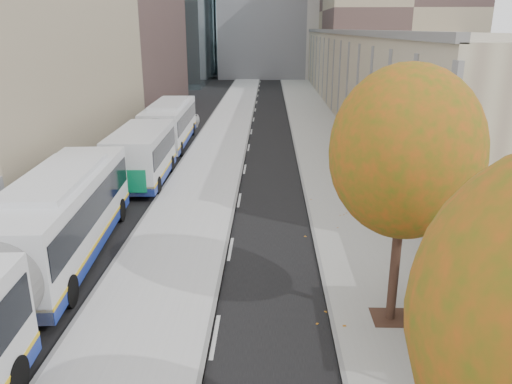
{
  "coord_description": "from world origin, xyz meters",
  "views": [
    {
      "loc": [
        -0.14,
        -0.34,
        8.48
      ],
      "look_at": [
        -0.61,
        17.81,
        2.5
      ],
      "focal_mm": 35.0,
      "sensor_mm": 36.0,
      "label": 1
    }
  ],
  "objects_px": {
    "bus_near": "(14,267)",
    "distant_car": "(183,121)",
    "bus_shelter": "(499,291)",
    "bus_far": "(160,134)"
  },
  "relations": [
    {
      "from": "bus_near",
      "to": "distant_car",
      "type": "height_order",
      "value": "bus_near"
    },
    {
      "from": "bus_shelter",
      "to": "bus_near",
      "type": "distance_m",
      "value": 13.5
    },
    {
      "from": "bus_shelter",
      "to": "bus_far",
      "type": "distance_m",
      "value": 25.34
    },
    {
      "from": "bus_far",
      "to": "distant_car",
      "type": "bearing_deg",
      "value": 89.46
    },
    {
      "from": "bus_near",
      "to": "distant_car",
      "type": "distance_m",
      "value": 30.05
    },
    {
      "from": "bus_shelter",
      "to": "bus_near",
      "type": "height_order",
      "value": "bus_near"
    },
    {
      "from": "bus_shelter",
      "to": "bus_far",
      "type": "height_order",
      "value": "bus_far"
    },
    {
      "from": "bus_near",
      "to": "bus_shelter",
      "type": "bearing_deg",
      "value": -11.79
    },
    {
      "from": "bus_shelter",
      "to": "distant_car",
      "type": "distance_m",
      "value": 34.6
    },
    {
      "from": "distant_car",
      "to": "bus_near",
      "type": "bearing_deg",
      "value": -75.48
    }
  ]
}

